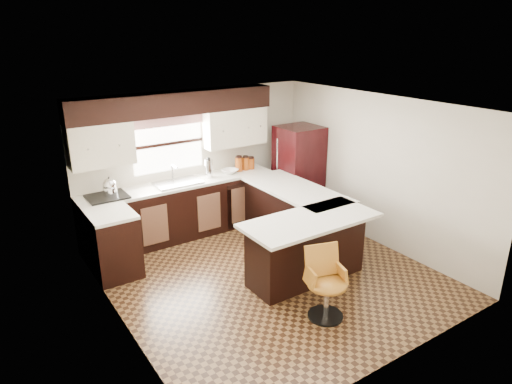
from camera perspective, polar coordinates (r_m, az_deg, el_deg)
floor at (r=6.65m, az=1.64°, el=-10.29°), size 4.40×4.40×0.00m
ceiling at (r=5.83m, az=1.87°, el=10.59°), size 4.40×4.40×0.00m
wall_back at (r=7.94m, az=-7.53°, el=4.05°), size 4.40×0.00×4.40m
wall_front at (r=4.68m, az=17.75°, el=-8.33°), size 4.40×0.00×4.40m
wall_left at (r=5.29m, az=-17.20°, el=-4.93°), size 0.00×4.40×4.40m
wall_right at (r=7.49m, az=14.96°, el=2.58°), size 0.00×4.40×4.40m
base_cab_back at (r=7.74m, az=-9.26°, el=-2.32°), size 3.30×0.60×0.90m
base_cab_left at (r=6.77m, az=-17.34°, el=-6.38°), size 0.60×0.70×0.90m
counter_back at (r=7.58m, az=-9.45°, el=0.99°), size 3.30×0.60×0.04m
counter_left at (r=6.58m, az=-17.75°, el=-2.67°), size 0.60×0.70×0.04m
soffit at (r=7.40m, az=-10.08°, el=10.87°), size 3.40×0.35×0.36m
upper_cab_left at (r=7.10m, az=-18.87°, el=5.62°), size 0.94×0.35×0.64m
upper_cab_right at (r=7.98m, az=-2.72°, el=8.13°), size 1.14×0.35×0.64m
window_pane at (r=7.63m, az=-10.94°, el=5.95°), size 1.20×0.02×0.90m
valance at (r=7.51m, az=-11.01°, el=8.77°), size 1.30×0.06×0.18m
sink at (r=7.53m, az=-9.75°, el=1.15°), size 0.75×0.45×0.03m
dishwasher at (r=7.95m, az=-1.84°, el=-1.62°), size 0.58×0.03×0.78m
cooktop at (r=7.17m, az=-18.11°, el=-0.55°), size 0.58×0.50×0.02m
peninsula_long at (r=7.38m, az=4.57°, el=-3.25°), size 0.60×1.95×0.90m
peninsula_return at (r=6.39m, az=6.28°, el=-7.11°), size 1.65×0.60×0.90m
counter_pen_long at (r=7.24m, az=4.98°, el=0.28°), size 0.84×1.95×0.04m
counter_pen_return at (r=6.12m, az=6.84°, el=-3.52°), size 1.89×0.84×0.04m
refrigerator at (r=8.37m, az=5.32°, el=2.46°), size 0.73×0.70×1.70m
bar_chair at (r=5.61m, az=8.89°, el=-11.42°), size 0.59×0.59×0.89m
kettle at (r=7.14m, az=-17.82°, el=0.71°), size 0.21×0.21×0.29m
percolator at (r=7.75m, az=-5.91°, el=2.95°), size 0.13×0.13×0.31m
mixing_bowl at (r=7.97m, az=-3.28°, el=2.61°), size 0.35×0.35×0.07m
canister_large at (r=8.06m, az=-2.15°, el=3.48°), size 0.13×0.13×0.24m
canister_med at (r=8.13m, az=-1.31°, el=3.56°), size 0.12×0.12×0.22m
canister_small at (r=8.20m, az=-0.67°, el=3.57°), size 0.14×0.14×0.19m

